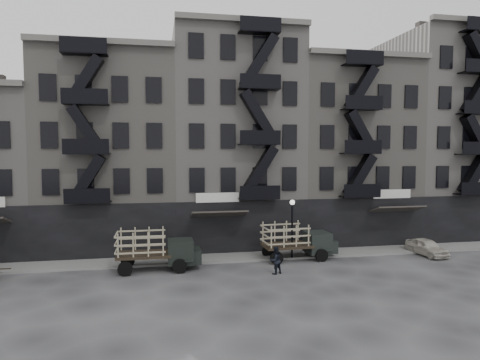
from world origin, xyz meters
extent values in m
plane|color=#38383A|center=(0.00, 0.00, 0.00)|extent=(140.00, 140.00, 0.00)
cube|color=slate|center=(0.00, 3.75, 0.07)|extent=(55.00, 2.50, 0.15)
cube|color=#4C4744|center=(-17.50, 10.00, 12.60)|extent=(0.70, 0.70, 1.20)
cube|color=gray|center=(-10.00, 10.00, 7.50)|extent=(10.00, 10.00, 15.00)
cube|color=black|center=(-10.00, 5.05, 2.00)|extent=(10.00, 0.35, 4.00)
cube|color=#595651|center=(-10.00, 4.85, 15.20)|extent=(10.00, 0.50, 0.40)
cube|color=#4C4744|center=(-13.00, 10.00, 15.60)|extent=(0.70, 0.70, 1.20)
cube|color=#4C4744|center=(-7.50, 10.00, 15.60)|extent=(0.70, 0.70, 1.20)
cube|color=gray|center=(0.00, 10.00, 8.50)|extent=(10.00, 10.00, 17.00)
cube|color=black|center=(0.00, 5.05, 2.00)|extent=(10.00, 0.35, 4.00)
cube|color=#595651|center=(0.00, 4.85, 17.20)|extent=(10.00, 0.50, 0.40)
cube|color=#4C4744|center=(-3.00, 10.00, 17.60)|extent=(0.70, 0.70, 1.20)
cube|color=#4C4744|center=(2.50, 10.00, 17.60)|extent=(0.70, 0.70, 1.20)
cube|color=gray|center=(10.00, 10.00, 7.50)|extent=(10.00, 10.00, 15.00)
cube|color=black|center=(10.00, 5.05, 2.00)|extent=(10.00, 0.35, 4.00)
cube|color=#595651|center=(10.00, 4.85, 15.20)|extent=(10.00, 0.50, 0.40)
cube|color=#4C4744|center=(7.00, 10.00, 15.60)|extent=(0.70, 0.70, 1.20)
cube|color=#4C4744|center=(12.50, 10.00, 15.60)|extent=(0.70, 0.70, 1.20)
cube|color=gray|center=(20.00, 10.00, 9.00)|extent=(10.00, 10.00, 18.00)
cube|color=black|center=(20.00, 5.05, 2.00)|extent=(10.00, 0.35, 4.00)
cube|color=#4C4744|center=(17.00, 10.00, 18.60)|extent=(0.70, 0.70, 1.20)
cube|color=#4C4744|center=(22.50, 10.00, 18.60)|extent=(0.70, 0.70, 1.20)
cylinder|color=black|center=(3.00, 2.60, 2.00)|extent=(0.14, 0.14, 4.00)
sphere|color=silver|center=(3.00, 2.60, 4.10)|extent=(0.36, 0.36, 0.36)
cube|color=black|center=(-7.22, 1.71, 1.06)|extent=(3.46, 2.06, 0.18)
cube|color=black|center=(-4.90, 1.68, 1.16)|extent=(1.64, 1.84, 1.52)
cube|color=black|center=(-3.99, 1.68, 0.86)|extent=(0.82, 1.53, 0.91)
cylinder|color=black|center=(-5.01, 0.67, 0.46)|extent=(0.91, 0.23, 0.91)
cylinder|color=black|center=(-4.99, 2.70, 0.46)|extent=(0.91, 0.23, 0.91)
cylinder|color=black|center=(-8.35, 0.70, 0.46)|extent=(0.91, 0.23, 0.91)
cylinder|color=black|center=(-8.33, 2.73, 0.46)|extent=(0.91, 0.23, 0.91)
cube|color=black|center=(2.64, 2.57, 1.05)|extent=(3.48, 2.16, 0.18)
cube|color=black|center=(4.92, 2.68, 1.15)|extent=(1.68, 1.87, 1.49)
cube|color=black|center=(5.82, 2.73, 0.85)|extent=(0.87, 1.53, 0.90)
cylinder|color=black|center=(4.87, 1.68, 0.45)|extent=(0.91, 0.26, 0.90)
cylinder|color=black|center=(4.78, 3.67, 0.45)|extent=(0.91, 0.26, 0.90)
cylinder|color=black|center=(1.59, 1.52, 0.45)|extent=(0.91, 0.26, 0.90)
cylinder|color=black|center=(1.49, 3.51, 0.45)|extent=(0.91, 0.26, 0.90)
imported|color=beige|center=(13.23, 1.98, 0.61)|extent=(1.76, 3.71, 1.22)
imported|color=black|center=(0.90, -0.56, 0.86)|extent=(1.03, 0.94, 1.73)
camera|label=1|loc=(-6.23, -26.09, 7.77)|focal=32.00mm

